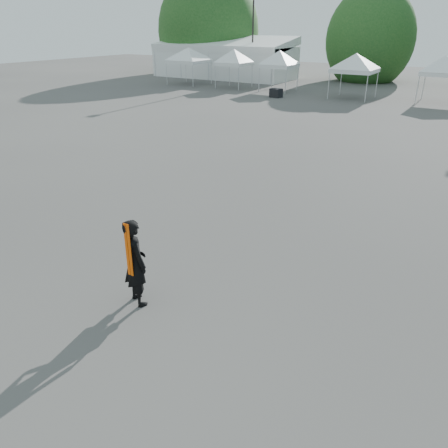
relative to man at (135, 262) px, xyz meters
The scene contains 12 objects.
ground 2.45m from the man, 65.63° to the left, with size 120.00×120.00×0.00m, color #474442.
marquee 42.64m from the man, 119.62° to the left, with size 15.00×6.25×4.23m.
light_pole_west 40.18m from the man, 115.33° to the left, with size 0.60×0.25×10.30m.
tree_far_w 47.39m from the man, 122.04° to the left, with size 4.80×4.80×7.30m.
tree_mid_w 42.75m from the man, 99.54° to the left, with size 4.16×4.16×6.33m.
tent_a 36.77m from the man, 124.50° to the left, with size 4.62×4.62×3.88m.
tent_b 34.12m from the man, 117.52° to the left, with size 3.74×3.74×3.88m.
tent_c 32.58m from the man, 110.49° to the left, with size 3.79×3.79×3.88m.
tent_d 30.20m from the man, 98.90° to the left, with size 4.39×4.39×3.88m.
tent_e 31.07m from the man, 87.40° to the left, with size 4.01×4.01×3.88m.
man is the anchor object (origin of this frame).
crate_west 28.83m from the man, 110.15° to the left, with size 0.87×0.68×0.68m, color black.
Camera 1 is at (4.66, -7.61, 5.32)m, focal length 35.00 mm.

